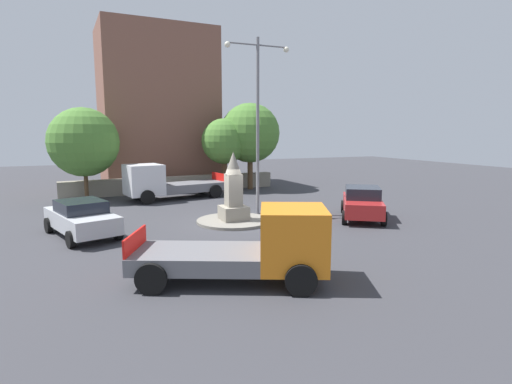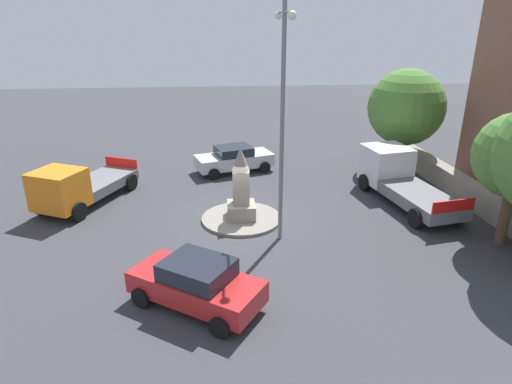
# 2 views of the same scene
# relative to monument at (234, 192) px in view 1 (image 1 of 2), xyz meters

# --- Properties ---
(ground_plane) EXTENTS (80.00, 80.00, 0.00)m
(ground_plane) POSITION_rel_monument_xyz_m (0.00, 0.00, -1.41)
(ground_plane) COLOR #38383D
(traffic_island) EXTENTS (3.45, 3.45, 0.13)m
(traffic_island) POSITION_rel_monument_xyz_m (0.00, 0.00, -1.34)
(traffic_island) COLOR gray
(traffic_island) RESTS_ON ground
(monument) EXTENTS (1.19, 1.19, 3.16)m
(monument) POSITION_rel_monument_xyz_m (0.00, 0.00, 0.00)
(monument) COLOR gray
(monument) RESTS_ON traffic_island
(streetlamp) EXTENTS (3.39, 0.28, 8.74)m
(streetlamp) POSITION_rel_monument_xyz_m (-1.83, -1.43, 3.84)
(streetlamp) COLOR slate
(streetlamp) RESTS_ON ground
(car_red_far_side) EXTENTS (3.70, 4.34, 1.55)m
(car_red_far_side) POSITION_rel_monument_xyz_m (-6.01, 1.67, -0.61)
(car_red_far_side) COLOR #B22323
(car_red_far_side) RESTS_ON ground
(car_silver_passing) EXTENTS (2.98, 4.61, 1.47)m
(car_silver_passing) POSITION_rel_monument_xyz_m (6.51, 0.05, -0.64)
(car_silver_passing) COLOR #B7BABF
(car_silver_passing) RESTS_ON ground
(truck_white_parked_right) EXTENTS (6.43, 3.23, 2.25)m
(truck_white_parked_right) POSITION_rel_monument_xyz_m (1.84, -7.67, -0.35)
(truck_white_parked_right) COLOR silver
(truck_white_parked_right) RESTS_ON ground
(truck_orange_near_island) EXTENTS (5.69, 4.02, 2.10)m
(truck_orange_near_island) POSITION_rel_monument_xyz_m (2.01, 7.40, -0.41)
(truck_orange_near_island) COLOR orange
(truck_orange_near_island) RESTS_ON ground
(stone_boundary_wall) EXTENTS (14.87, 1.41, 1.08)m
(stone_boundary_wall) POSITION_rel_monument_xyz_m (0.52, -10.80, -0.86)
(stone_boundary_wall) COLOR gray
(stone_boundary_wall) RESTS_ON ground
(corner_building) EXTENTS (8.71, 6.57, 11.97)m
(corner_building) POSITION_rel_monument_xyz_m (0.74, -15.38, 4.58)
(corner_building) COLOR brown
(corner_building) RESTS_ON ground
(tree_near_wall) EXTENTS (4.21, 4.21, 5.67)m
(tree_near_wall) POSITION_rel_monument_xyz_m (6.24, -9.53, 2.15)
(tree_near_wall) COLOR brown
(tree_near_wall) RESTS_ON ground
(tree_mid_cluster) EXTENTS (4.29, 4.29, 6.25)m
(tree_mid_cluster) POSITION_rel_monument_xyz_m (-4.91, -10.06, 2.69)
(tree_mid_cluster) COLOR brown
(tree_mid_cluster) RESTS_ON ground
(tree_far_corner) EXTENTS (3.20, 3.20, 5.13)m
(tree_far_corner) POSITION_rel_monument_xyz_m (-2.91, -9.97, 2.10)
(tree_far_corner) COLOR brown
(tree_far_corner) RESTS_ON ground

